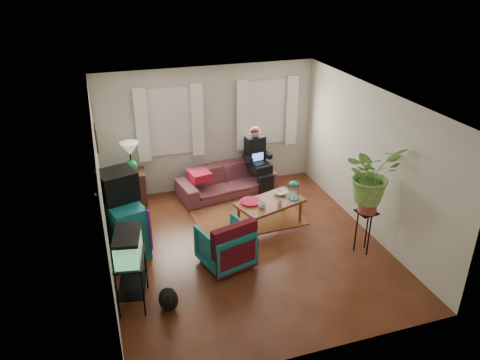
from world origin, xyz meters
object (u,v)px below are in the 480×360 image
object	(u,v)px
aquarium_stand	(132,280)
coffee_table	(270,213)
side_table	(134,188)
plant_stand	(364,232)
sofa	(226,176)
armchair	(225,244)
dresser	(123,226)

from	to	relation	value
aquarium_stand	coffee_table	world-z (taller)	aquarium_stand
side_table	plant_stand	xyz separation A→B (m)	(3.47, -2.90, 0.04)
coffee_table	side_table	bearing A→B (deg)	126.94
sofa	armchair	bearing A→B (deg)	-116.84
sofa	dresser	size ratio (longest dim) A/B	1.97
sofa	armchair	world-z (taller)	sofa
aquarium_stand	armchair	distance (m)	1.59
dresser	armchair	size ratio (longest dim) A/B	1.34
aquarium_stand	plant_stand	bearing A→B (deg)	12.99
sofa	aquarium_stand	world-z (taller)	sofa
sofa	plant_stand	world-z (taller)	sofa
aquarium_stand	plant_stand	xyz separation A→B (m)	(3.82, 0.14, -0.00)
aquarium_stand	plant_stand	distance (m)	3.82
sofa	dresser	bearing A→B (deg)	-156.57
armchair	plant_stand	world-z (taller)	same
dresser	side_table	bearing A→B (deg)	61.19
dresser	plant_stand	xyz separation A→B (m)	(3.81, -1.28, -0.08)
armchair	coffee_table	distance (m)	1.45
armchair	coffee_table	world-z (taller)	armchair
aquarium_stand	side_table	bearing A→B (deg)	94.30
side_table	dresser	size ratio (longest dim) A/B	0.67
armchair	plant_stand	size ratio (longest dim) A/B	1.00
coffee_table	plant_stand	world-z (taller)	plant_stand
coffee_table	armchair	bearing A→B (deg)	-158.43
dresser	coffee_table	bearing A→B (deg)	-17.12
aquarium_stand	dresser	bearing A→B (deg)	100.47
side_table	coffee_table	xyz separation A→B (m)	(2.28, -1.63, -0.10)
aquarium_stand	armchair	bearing A→B (deg)	29.20
dresser	coffee_table	size ratio (longest dim) A/B	0.85
side_table	aquarium_stand	bearing A→B (deg)	-96.57
side_table	aquarium_stand	xyz separation A→B (m)	(-0.35, -3.04, 0.04)
armchair	coffee_table	bearing A→B (deg)	-156.32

